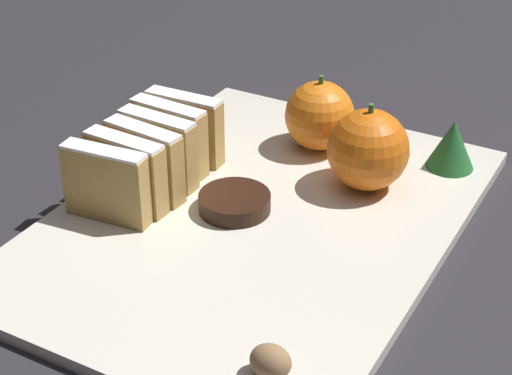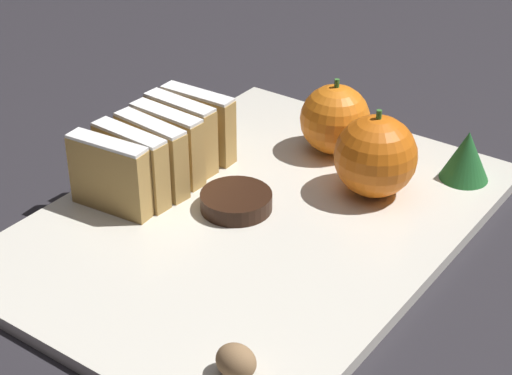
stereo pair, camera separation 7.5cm
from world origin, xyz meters
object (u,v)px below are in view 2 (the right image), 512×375
object	(u,v)px
orange_far	(335,119)
chocolate_cookie	(238,200)
walnut	(236,361)
orange_near	(376,156)

from	to	relation	value
orange_far	chocolate_cookie	xyz separation A→B (m)	(-0.01, -0.15, -0.03)
orange_far	chocolate_cookie	size ratio (longest dim) A/B	1.20
walnut	chocolate_cookie	size ratio (longest dim) A/B	0.46
chocolate_cookie	walnut	bearing A→B (deg)	-53.58
walnut	chocolate_cookie	world-z (taller)	walnut
orange_far	chocolate_cookie	distance (m)	0.15
orange_far	chocolate_cookie	world-z (taller)	orange_far
walnut	chocolate_cookie	distance (m)	0.22
orange_near	orange_far	size ratio (longest dim) A/B	1.08
orange_near	walnut	bearing A→B (deg)	-81.12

